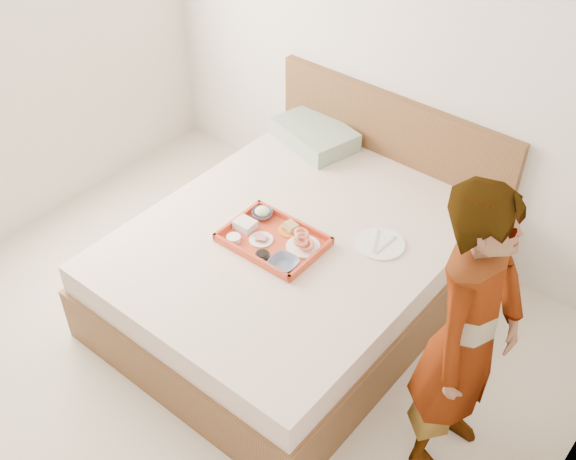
% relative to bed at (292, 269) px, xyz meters
% --- Properties ---
extents(ground, '(3.50, 4.00, 0.01)m').
position_rel_bed_xyz_m(ground, '(-0.07, -1.00, -0.27)').
color(ground, beige).
rests_on(ground, ground).
extents(wall_back, '(3.50, 0.01, 2.60)m').
position_rel_bed_xyz_m(wall_back, '(-0.07, 1.00, 1.04)').
color(wall_back, silver).
rests_on(wall_back, ground).
extents(wall_right, '(0.01, 4.00, 2.60)m').
position_rel_bed_xyz_m(wall_right, '(1.68, -1.00, 1.04)').
color(wall_right, silver).
rests_on(wall_right, ground).
extents(bed, '(1.65, 2.00, 0.53)m').
position_rel_bed_xyz_m(bed, '(0.00, 0.00, 0.00)').
color(bed, brown).
rests_on(bed, ground).
extents(headboard, '(1.65, 0.06, 0.95)m').
position_rel_bed_xyz_m(headboard, '(0.00, 0.97, 0.21)').
color(headboard, brown).
rests_on(headboard, ground).
extents(pillow, '(0.58, 0.46, 0.12)m').
position_rel_bed_xyz_m(pillow, '(-0.46, 0.79, 0.33)').
color(pillow, gray).
rests_on(pillow, bed).
extents(tray, '(0.53, 0.39, 0.05)m').
position_rel_bed_xyz_m(tray, '(-0.03, -0.12, 0.29)').
color(tray, '#CC421C').
rests_on(tray, bed).
extents(prawn_plate, '(0.18, 0.18, 0.01)m').
position_rel_bed_xyz_m(prawn_plate, '(0.12, -0.06, 0.29)').
color(prawn_plate, white).
rests_on(prawn_plate, tray).
extents(navy_bowl_big, '(0.15, 0.15, 0.04)m').
position_rel_bed_xyz_m(navy_bowl_big, '(0.14, -0.24, 0.30)').
color(navy_bowl_big, '#1A264E').
rests_on(navy_bowl_big, tray).
extents(sauce_dish, '(0.08, 0.08, 0.03)m').
position_rel_bed_xyz_m(sauce_dish, '(0.01, -0.26, 0.29)').
color(sauce_dish, black).
rests_on(sauce_dish, tray).
extents(meat_plate, '(0.13, 0.13, 0.01)m').
position_rel_bed_xyz_m(meat_plate, '(-0.09, -0.16, 0.28)').
color(meat_plate, white).
rests_on(meat_plate, tray).
extents(bread_plate, '(0.13, 0.13, 0.01)m').
position_rel_bed_xyz_m(bread_plate, '(-0.02, -0.00, 0.28)').
color(bread_plate, orange).
rests_on(bread_plate, tray).
extents(salad_bowl, '(0.12, 0.12, 0.04)m').
position_rel_bed_xyz_m(salad_bowl, '(-0.21, -0.00, 0.30)').
color(salad_bowl, '#1A264E').
rests_on(salad_bowl, tray).
extents(plastic_tub, '(0.11, 0.09, 0.05)m').
position_rel_bed_xyz_m(plastic_tub, '(-0.22, -0.14, 0.30)').
color(plastic_tub, silver).
rests_on(plastic_tub, tray).
extents(cheese_round, '(0.08, 0.08, 0.03)m').
position_rel_bed_xyz_m(cheese_round, '(-0.20, -0.25, 0.29)').
color(cheese_round, white).
rests_on(cheese_round, tray).
extents(dinner_plate, '(0.29, 0.29, 0.01)m').
position_rel_bed_xyz_m(dinner_plate, '(0.42, 0.23, 0.27)').
color(dinner_plate, white).
rests_on(dinner_plate, bed).
extents(person, '(0.38, 0.57, 1.57)m').
position_rel_bed_xyz_m(person, '(1.18, -0.29, 0.52)').
color(person, silver).
rests_on(person, ground).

